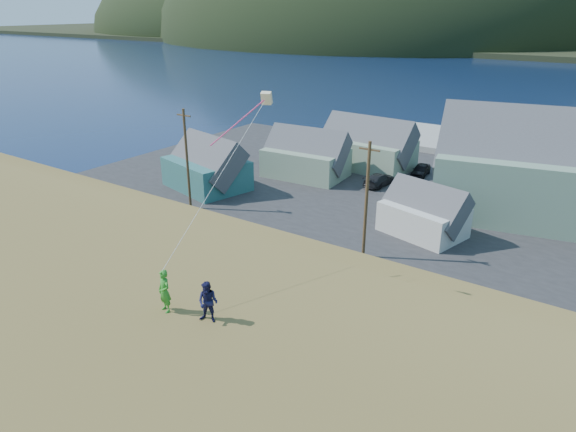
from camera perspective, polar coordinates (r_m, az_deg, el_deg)
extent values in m
plane|color=#0A1638|center=(38.78, 6.53, -5.23)|extent=(900.00, 900.00, 0.00)
cube|color=#4C3D19|center=(26.71, -12.39, -18.50)|extent=(110.00, 35.00, 1.20)
cube|color=#4C3D19|center=(24.77, -16.99, -19.21)|extent=(110.00, 35.00, 1.20)
cube|color=#4C3D19|center=(23.00, -22.39, -19.89)|extent=(110.00, 35.00, 1.20)
cube|color=#4C3D19|center=(37.19, 5.07, -6.35)|extent=(110.00, 8.00, 0.10)
cube|color=#28282B|center=(53.25, 15.17, 2.00)|extent=(72.00, 36.00, 0.12)
cube|color=gray|center=(75.96, 16.91, 8.12)|extent=(26.00, 14.00, 0.90)
ellipsoid|color=black|center=(390.24, -3.21, 19.94)|extent=(240.00, 216.00, 108.00)
ellipsoid|color=black|center=(321.17, 9.68, 19.18)|extent=(260.00, 234.00, 143.00)
ellipsoid|color=black|center=(333.01, 29.36, 16.90)|extent=(200.00, 180.00, 100.00)
cube|color=#2A5D62|center=(54.33, -9.01, 4.69)|extent=(9.33, 7.85, 3.04)
cube|color=#47474C|center=(53.68, -9.15, 7.06)|extent=(9.77, 7.77, 5.87)
cube|color=gray|center=(57.46, 1.99, 5.94)|extent=(8.99, 6.30, 3.07)
cube|color=#47474C|center=(56.85, 2.02, 8.17)|extent=(9.48, 6.15, 5.59)
cube|color=silver|center=(44.06, 14.78, -0.40)|extent=(7.24, 5.94, 2.52)
cube|color=#47474C|center=(43.39, 15.02, 1.91)|extent=(7.72, 6.07, 4.50)
cube|color=gray|center=(61.54, 8.69, 6.93)|extent=(10.79, 6.93, 3.32)
cube|color=#47474C|center=(60.92, 8.83, 9.28)|extent=(11.28, 6.88, 6.15)
cylinder|color=#47331E|center=(47.92, -11.14, 6.11)|extent=(0.24, 0.24, 9.37)
cylinder|color=#47331E|center=(37.91, 8.70, 1.62)|extent=(0.24, 0.24, 8.98)
imported|color=black|center=(55.40, 10.11, 4.01)|extent=(2.20, 4.64, 1.30)
imported|color=#B2B2B7|center=(59.25, 0.77, 5.59)|extent=(1.57, 4.13, 1.35)
imported|color=#A91414|center=(62.24, -1.32, 6.45)|extent=(2.10, 4.36, 1.44)
imported|color=slate|center=(67.62, 1.68, 7.72)|extent=(1.49, 4.26, 1.40)
imported|color=navy|center=(53.52, 16.63, 2.81)|extent=(1.97, 4.23, 1.40)
imported|color=maroon|center=(64.13, 8.46, 6.66)|extent=(2.69, 5.09, 1.36)
imported|color=black|center=(59.62, 14.52, 4.97)|extent=(1.96, 4.06, 1.34)
imported|color=#2D8D26|center=(19.73, -13.57, -8.12)|extent=(0.69, 0.54, 1.69)
imported|color=#171840|center=(18.86, -8.87, -9.43)|extent=(0.92, 0.80, 1.59)
cube|color=beige|center=(23.25, -2.40, 12.96)|extent=(0.57, 0.55, 0.60)
cylinder|color=#F5407C|center=(22.81, -5.49, 10.40)|extent=(0.06, 0.06, 3.31)
cylinder|color=white|center=(20.90, -7.63, 4.41)|extent=(0.02, 0.02, 9.01)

